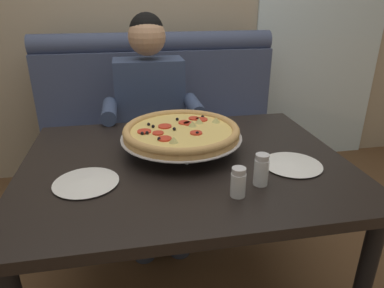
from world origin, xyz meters
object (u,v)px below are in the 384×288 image
plate_near_left (86,181)px  plate_near_right (292,163)px  dining_table (185,178)px  patio_chair (266,81)px  diner_main (152,116)px  shaker_oregano (261,172)px  shaker_pepper_flakes (238,184)px  booth_bench (162,146)px  pizza (181,132)px

plate_near_left → plate_near_right: 0.77m
dining_table → patio_chair: patio_chair is taller
plate_near_left → patio_chair: bearing=55.3°
diner_main → patio_chair: diner_main is taller
dining_table → diner_main: diner_main is taller
shaker_oregano → shaker_pepper_flakes: shaker_oregano is taller
shaker_oregano → booth_bench: bearing=100.6°
diner_main → shaker_oregano: diner_main is taller
diner_main → plate_near_left: 0.87m
pizza → patio_chair: bearing=59.6°
booth_bench → pizza: booth_bench is taller
pizza → plate_near_right: bearing=-28.6°
diner_main → patio_chair: 2.00m
shaker_pepper_flakes → plate_near_left: (-0.50, 0.17, -0.03)m
shaker_pepper_flakes → plate_near_left: 0.53m
booth_bench → shaker_pepper_flakes: bearing=-84.4°
dining_table → patio_chair: (1.24, 2.19, -0.14)m
diner_main → plate_near_left: (-0.29, -0.82, 0.05)m
dining_table → shaker_oregano: shaker_oregano is taller
booth_bench → shaker_oregano: booth_bench is taller
pizza → shaker_oregano: 0.40m
diner_main → pizza: size_ratio=2.54×
plate_near_left → plate_near_right: bearing=-0.2°
plate_near_left → diner_main: bearing=70.5°
diner_main → shaker_pepper_flakes: 1.02m
plate_near_left → booth_bench: bearing=71.1°
dining_table → plate_near_left: (-0.37, -0.12, 0.09)m
dining_table → pizza: 0.19m
plate_near_right → patio_chair: size_ratio=0.26×
dining_table → diner_main: (-0.08, 0.70, 0.04)m
diner_main → shaker_pepper_flakes: size_ratio=12.66×
booth_bench → shaker_pepper_flakes: 1.32m
shaker_oregano → dining_table: bearing=133.2°
shaker_oregano → plate_near_right: (0.17, 0.11, -0.04)m
pizza → plate_near_left: size_ratio=2.21×
booth_bench → shaker_oregano: (0.22, -1.20, 0.40)m
diner_main → plate_near_left: bearing=-109.5°
dining_table → plate_near_left: size_ratio=5.60×
diner_main → shaker_pepper_flakes: (0.20, -0.99, 0.08)m
dining_table → shaker_oregano: size_ratio=11.23×
pizza → shaker_pepper_flakes: pizza is taller
pizza → shaker_pepper_flakes: 0.41m
dining_table → diner_main: size_ratio=1.00×
shaker_pepper_flakes → patio_chair: patio_chair is taller
booth_bench → pizza: 0.97m
diner_main → pizza: (0.08, -0.60, 0.13)m
shaker_pepper_flakes → plate_near_right: 0.32m
booth_bench → pizza: size_ratio=3.27×
pizza → shaker_oregano: size_ratio=4.43×
dining_table → shaker_oregano: bearing=-46.8°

